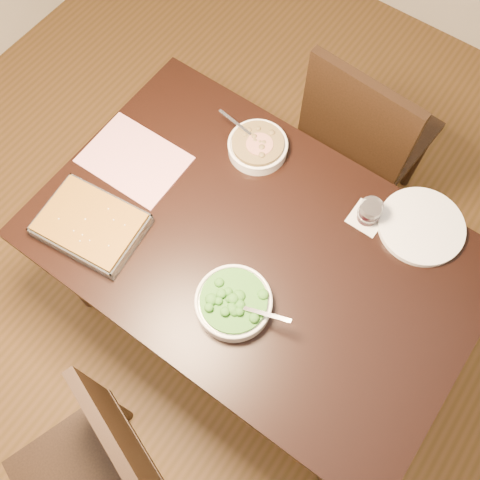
{
  "coord_description": "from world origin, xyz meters",
  "views": [
    {
      "loc": [
        0.35,
        -0.58,
        2.3
      ],
      "look_at": [
        -0.04,
        -0.03,
        0.8
      ],
      "focal_mm": 40.0,
      "sensor_mm": 36.0,
      "label": 1
    }
  ],
  "objects_px": {
    "stew_bowl": "(258,146)",
    "dinner_plate": "(421,226)",
    "baking_dish": "(91,225)",
    "wine_tumbler": "(370,212)",
    "table": "(256,257)",
    "broccoli_bowl": "(234,302)",
    "chair_far": "(363,135)",
    "chair_near": "(102,463)"
  },
  "relations": [
    {
      "from": "broccoli_bowl",
      "to": "wine_tumbler",
      "type": "relative_size",
      "value": 3.16
    },
    {
      "from": "chair_far",
      "to": "stew_bowl",
      "type": "bearing_deg",
      "value": 67.3
    },
    {
      "from": "table",
      "to": "chair_far",
      "type": "height_order",
      "value": "chair_far"
    },
    {
      "from": "table",
      "to": "wine_tumbler",
      "type": "relative_size",
      "value": 17.04
    },
    {
      "from": "stew_bowl",
      "to": "dinner_plate",
      "type": "height_order",
      "value": "stew_bowl"
    },
    {
      "from": "broccoli_bowl",
      "to": "chair_far",
      "type": "distance_m",
      "value": 0.96
    },
    {
      "from": "baking_dish",
      "to": "dinner_plate",
      "type": "distance_m",
      "value": 1.05
    },
    {
      "from": "baking_dish",
      "to": "wine_tumbler",
      "type": "height_order",
      "value": "wine_tumbler"
    },
    {
      "from": "baking_dish",
      "to": "dinner_plate",
      "type": "xyz_separation_m",
      "value": [
        0.85,
        0.62,
        -0.02
      ]
    },
    {
      "from": "broccoli_bowl",
      "to": "chair_far",
      "type": "xyz_separation_m",
      "value": [
        -0.04,
        0.93,
        -0.25
      ]
    },
    {
      "from": "table",
      "to": "chair_far",
      "type": "bearing_deg",
      "value": 88.73
    },
    {
      "from": "chair_near",
      "to": "stew_bowl",
      "type": "bearing_deg",
      "value": 117.78
    },
    {
      "from": "dinner_plate",
      "to": "table",
      "type": "bearing_deg",
      "value": -137.32
    },
    {
      "from": "wine_tumbler",
      "to": "chair_far",
      "type": "bearing_deg",
      "value": 116.3
    },
    {
      "from": "stew_bowl",
      "to": "dinner_plate",
      "type": "relative_size",
      "value": 0.82
    },
    {
      "from": "baking_dish",
      "to": "dinner_plate",
      "type": "bearing_deg",
      "value": 29.05
    },
    {
      "from": "dinner_plate",
      "to": "chair_far",
      "type": "distance_m",
      "value": 0.57
    },
    {
      "from": "chair_near",
      "to": "chair_far",
      "type": "xyz_separation_m",
      "value": [
        0.04,
        1.52,
        0.05
      ]
    },
    {
      "from": "stew_bowl",
      "to": "wine_tumbler",
      "type": "height_order",
      "value": "wine_tumbler"
    },
    {
      "from": "wine_tumbler",
      "to": "dinner_plate",
      "type": "xyz_separation_m",
      "value": [
        0.16,
        0.07,
        -0.04
      ]
    },
    {
      "from": "baking_dish",
      "to": "stew_bowl",
      "type": "bearing_deg",
      "value": 58.0
    },
    {
      "from": "table",
      "to": "baking_dish",
      "type": "relative_size",
      "value": 4.07
    },
    {
      "from": "wine_tumbler",
      "to": "dinner_plate",
      "type": "distance_m",
      "value": 0.18
    },
    {
      "from": "stew_bowl",
      "to": "table",
      "type": "bearing_deg",
      "value": -55.48
    },
    {
      "from": "baking_dish",
      "to": "dinner_plate",
      "type": "height_order",
      "value": "baking_dish"
    },
    {
      "from": "stew_bowl",
      "to": "broccoli_bowl",
      "type": "xyz_separation_m",
      "value": [
        0.26,
        -0.49,
        0.0
      ]
    },
    {
      "from": "stew_bowl",
      "to": "baking_dish",
      "type": "height_order",
      "value": "stew_bowl"
    },
    {
      "from": "table",
      "to": "dinner_plate",
      "type": "relative_size",
      "value": 5.06
    },
    {
      "from": "stew_bowl",
      "to": "baking_dish",
      "type": "relative_size",
      "value": 0.66
    },
    {
      "from": "dinner_plate",
      "to": "stew_bowl",
      "type": "bearing_deg",
      "value": -173.55
    },
    {
      "from": "wine_tumbler",
      "to": "chair_near",
      "type": "relative_size",
      "value": 0.1
    },
    {
      "from": "dinner_plate",
      "to": "baking_dish",
      "type": "bearing_deg",
      "value": -143.95
    },
    {
      "from": "stew_bowl",
      "to": "broccoli_bowl",
      "type": "relative_size",
      "value": 0.88
    },
    {
      "from": "broccoli_bowl",
      "to": "wine_tumbler",
      "type": "height_order",
      "value": "broccoli_bowl"
    },
    {
      "from": "table",
      "to": "chair_near",
      "type": "height_order",
      "value": "chair_near"
    },
    {
      "from": "broccoli_bowl",
      "to": "chair_far",
      "type": "bearing_deg",
      "value": 92.55
    },
    {
      "from": "dinner_plate",
      "to": "wine_tumbler",
      "type": "bearing_deg",
      "value": -155.47
    },
    {
      "from": "chair_near",
      "to": "chair_far",
      "type": "relative_size",
      "value": 0.9
    },
    {
      "from": "table",
      "to": "stew_bowl",
      "type": "xyz_separation_m",
      "value": [
        -0.2,
        0.29,
        0.12
      ]
    },
    {
      "from": "baking_dish",
      "to": "wine_tumbler",
      "type": "bearing_deg",
      "value": 31.29
    },
    {
      "from": "table",
      "to": "chair_far",
      "type": "xyz_separation_m",
      "value": [
        0.02,
        0.73,
        -0.13
      ]
    },
    {
      "from": "table",
      "to": "dinner_plate",
      "type": "bearing_deg",
      "value": 42.68
    }
  ]
}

